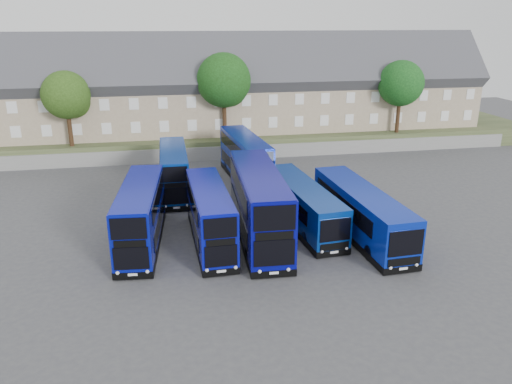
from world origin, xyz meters
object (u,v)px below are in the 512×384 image
Objects in this scene: dd_front_left at (141,216)px; dd_front_mid at (210,217)px; coach_east_a at (302,206)px; tree_mid at (225,82)px; tree_east at (402,85)px; tree_west at (68,97)px; tree_far at (421,75)px.

dd_front_mid is at bearing -4.34° from dd_front_left.
dd_front_mid is at bearing -169.79° from coach_east_a.
tree_mid is 1.12× the size of tree_east.
tree_west is 16.04m from tree_mid.
coach_east_a is 36.21m from tree_far.
tree_mid is (16.00, 0.50, 1.02)m from tree_west.
dd_front_mid is 7.23m from coach_east_a.
dd_front_mid is at bearing -137.37° from tree_east.
tree_west is 0.83× the size of tree_mid.
tree_mid is at bearing 73.56° from dd_front_left.
dd_front_left is 1.36× the size of tree_west.
dd_front_left is at bearing -70.87° from tree_west.
coach_east_a is at bearing -46.89° from tree_west.
tree_mid is (4.04, 22.64, 6.15)m from dd_front_mid.
tree_east is at bearing -1.43° from tree_mid.
dd_front_left is at bearing -140.61° from tree_far.
tree_far is at bearing 14.04° from tree_mid.
dd_front_mid is 25.68m from tree_west.
tree_west is at bearing -180.00° from tree_east.
tree_west is 0.94× the size of tree_east.
dd_front_left is 1.14× the size of tree_mid.
tree_far is (23.10, 27.19, 6.20)m from coach_east_a.
coach_east_a is 27.10m from tree_east.
tree_mid is at bearing 92.56° from coach_east_a.
tree_far is at bearing 44.35° from dd_front_left.
tree_mid reaches higher than tree_far.
dd_front_mid is at bearing -61.63° from tree_west.
dd_front_mid is 33.14m from tree_east.
dd_front_left is 4.60m from dd_front_mid.
tree_west is 42.58m from tree_far.
tree_mid is (8.58, 21.89, 6.07)m from dd_front_left.
tree_east is (28.58, 21.39, 5.39)m from dd_front_left.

